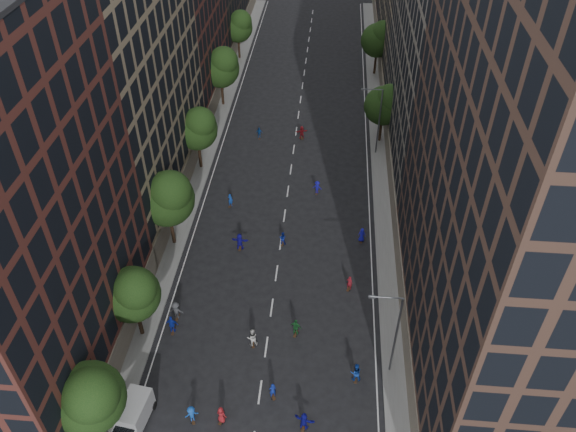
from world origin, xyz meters
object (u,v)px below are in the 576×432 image
at_px(streetlamp_far, 378,118).
at_px(skater_1, 273,390).
at_px(cargo_van, 133,416).
at_px(streetlamp_near, 394,331).
at_px(skater_2, 356,373).

distance_m(streetlamp_far, skater_1, 37.70).
bearing_deg(streetlamp_far, cargo_van, -116.38).
relative_size(streetlamp_near, skater_2, 4.74).
bearing_deg(skater_1, streetlamp_far, -129.22).
relative_size(streetlamp_far, skater_2, 4.74).
distance_m(streetlamp_near, cargo_van, 21.12).
bearing_deg(skater_2, skater_1, 11.28).
bearing_deg(skater_1, streetlamp_near, 174.57).
height_order(streetlamp_far, skater_2, streetlamp_far).
xyz_separation_m(streetlamp_near, streetlamp_far, (0.00, 33.00, 0.00)).
distance_m(streetlamp_near, skater_2, 5.12).
height_order(streetlamp_far, skater_1, streetlamp_far).
bearing_deg(skater_2, streetlamp_far, -101.02).
height_order(skater_1, skater_2, skater_2).
xyz_separation_m(cargo_van, skater_1, (10.36, 3.36, -0.38)).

